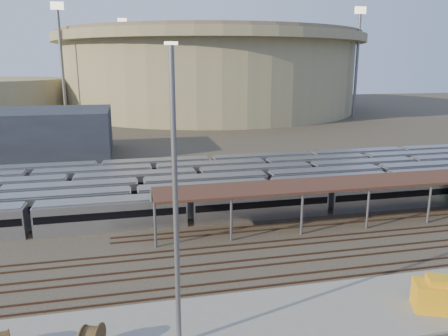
% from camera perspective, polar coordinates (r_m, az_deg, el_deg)
% --- Properties ---
extents(ground, '(420.00, 420.00, 0.00)m').
position_cam_1_polar(ground, '(49.51, 0.65, -10.05)').
color(ground, '#383026').
rests_on(ground, ground).
extents(apron, '(50.00, 9.00, 0.20)m').
position_cam_1_polar(apron, '(35.63, -1.77, -20.14)').
color(apron, gray).
rests_on(apron, ground).
extents(subway_trains, '(125.57, 23.90, 3.60)m').
position_cam_1_polar(subway_trains, '(65.46, -6.69, -2.48)').
color(subway_trains, silver).
rests_on(subway_trains, ground).
extents(inspection_shed, '(60.30, 6.00, 5.30)m').
position_cam_1_polar(inspection_shed, '(59.92, 20.66, -1.66)').
color(inspection_shed, slate).
rests_on(inspection_shed, ground).
extents(empty_tracks, '(170.00, 9.62, 0.18)m').
position_cam_1_polar(empty_tracks, '(45.07, 2.15, -12.44)').
color(empty_tracks, '#4C3323').
rests_on(empty_tracks, ground).
extents(stadium, '(124.00, 124.00, 32.50)m').
position_cam_1_polar(stadium, '(187.51, -1.81, 12.63)').
color(stadium, gray).
rests_on(stadium, ground).
extents(service_building, '(42.00, 20.00, 10.00)m').
position_cam_1_polar(service_building, '(103.16, -26.34, 3.95)').
color(service_building, '#1E232D').
rests_on(service_building, ground).
extents(floodlight_0, '(4.00, 1.00, 38.40)m').
position_cam_1_polar(floodlight_0, '(155.32, -20.45, 13.13)').
color(floodlight_0, slate).
rests_on(floodlight_0, ground).
extents(floodlight_2, '(4.00, 1.00, 38.40)m').
position_cam_1_polar(floodlight_2, '(165.04, 16.99, 13.37)').
color(floodlight_2, slate).
rests_on(floodlight_2, ground).
extents(floodlight_3, '(4.00, 1.00, 38.40)m').
position_cam_1_polar(floodlight_3, '(204.09, -12.90, 13.56)').
color(floodlight_3, slate).
rests_on(floodlight_3, ground).
extents(yard_light_pole, '(0.81, 0.36, 20.94)m').
position_cam_1_polar(yard_light_pole, '(29.28, -6.36, -4.67)').
color(yard_light_pole, slate).
rests_on(yard_light_pole, apron).
extents(yellow_equipment, '(4.28, 3.55, 2.30)m').
position_cam_1_polar(yellow_equipment, '(40.90, 26.12, -14.85)').
color(yellow_equipment, orange).
rests_on(yellow_equipment, apron).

